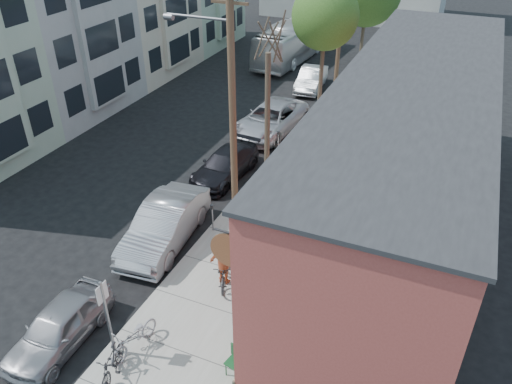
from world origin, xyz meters
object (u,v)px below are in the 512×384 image
at_px(car_0, 59,327).
at_px(car_4, 311,79).
at_px(patio_chair_a, 247,332).
at_px(patio_chair_b, 235,362).
at_px(patron_grey, 246,305).
at_px(sign_post, 106,312).
at_px(parked_bike_b, 134,338).
at_px(car_3, 270,119).
at_px(tree_bare, 267,122).
at_px(parking_meter_far, 278,139).
at_px(cyclist, 224,260).
at_px(utility_pole_near, 231,95).
at_px(bus, 295,40).
at_px(parked_bike_a, 112,364).
at_px(car_2, 225,165).
at_px(car_1, 165,224).
at_px(parking_meter_near, 212,213).

height_order(car_0, car_4, car_4).
bearing_deg(patio_chair_a, patio_chair_b, -61.31).
bearing_deg(patron_grey, sign_post, -34.47).
xyz_separation_m(parked_bike_b, car_3, (-2.10, 16.27, 0.14)).
bearing_deg(tree_bare, car_3, 110.07).
distance_m(patio_chair_a, parked_bike_b, 3.40).
bearing_deg(sign_post, patron_grey, 37.10).
bearing_deg(parking_meter_far, tree_bare, -79.36).
bearing_deg(patio_chair_b, cyclist, 132.44).
relative_size(utility_pole_near, tree_bare, 1.62).
bearing_deg(utility_pole_near, bus, 102.79).
height_order(cyclist, car_0, cyclist).
distance_m(parking_meter_far, patio_chair_a, 12.65).
relative_size(car_0, bus, 0.37).
xyz_separation_m(parked_bike_a, car_2, (-2.19, 11.70, -0.01)).
relative_size(car_3, bus, 0.53).
distance_m(cyclist, parked_bike_b, 4.01).
xyz_separation_m(car_1, car_3, (0.00, 11.16, -0.07)).
distance_m(tree_bare, parked_bike_a, 12.11).
distance_m(parking_meter_near, tree_bare, 4.99).
bearing_deg(car_1, car_3, 84.11).
xyz_separation_m(utility_pole_near, car_0, (-1.86, -8.62, -4.73)).
bearing_deg(sign_post, patio_chair_a, 28.56).
bearing_deg(parking_meter_far, sign_post, -89.59).
relative_size(cyclist, car_0, 0.48).
xyz_separation_m(parking_meter_near, patio_chair_b, (3.79, -5.93, -0.39)).
distance_m(sign_post, parked_bike_b, 1.34).
bearing_deg(sign_post, car_3, 95.34).
height_order(parked_bike_a, car_3, car_3).
xyz_separation_m(parking_meter_near, parked_bike_b, (0.65, -6.37, -0.33)).
bearing_deg(patron_grey, car_3, -142.70).
bearing_deg(parking_meter_far, car_1, -99.56).
bearing_deg(parked_bike_b, patio_chair_b, 16.27).
relative_size(parking_meter_near, car_4, 0.28).
bearing_deg(car_0, parked_bike_b, 11.43).
distance_m(utility_pole_near, bus, 22.67).
relative_size(patron_grey, car_2, 0.43).
bearing_deg(car_1, patio_chair_b, -47.58).
bearing_deg(cyclist, utility_pole_near, -62.50).
bearing_deg(car_0, car_2, 87.38).
height_order(parking_meter_near, patio_chair_b, parking_meter_near).
height_order(cyclist, parked_bike_a, cyclist).
xyz_separation_m(patio_chair_b, car_1, (-5.24, 4.66, 0.27)).
height_order(parking_meter_far, car_2, parking_meter_far).
height_order(patio_chair_b, patron_grey, patron_grey).
distance_m(patron_grey, car_4, 22.16).
relative_size(utility_pole_near, cyclist, 5.23).
bearing_deg(car_3, parked_bike_b, -77.27).
relative_size(parking_meter_near, cyclist, 0.65).
bearing_deg(parking_meter_far, parked_bike_b, -87.28).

